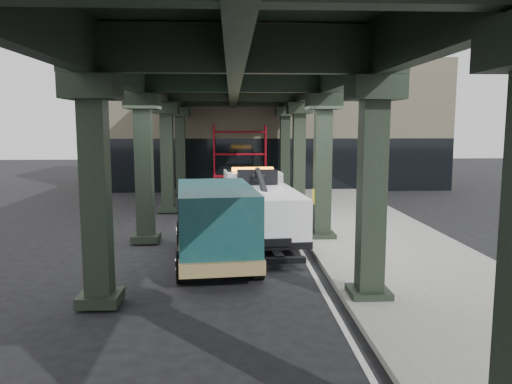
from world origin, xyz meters
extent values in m
plane|color=black|center=(0.00, 0.00, 0.00)|extent=(90.00, 90.00, 0.00)
cube|color=gray|center=(4.50, 2.00, 0.07)|extent=(5.00, 40.00, 0.15)
cube|color=silver|center=(1.70, 2.00, 0.01)|extent=(0.12, 38.00, 0.01)
cube|color=black|center=(2.60, -4.00, 2.50)|extent=(0.55, 0.55, 5.00)
cube|color=black|center=(2.60, -4.00, 4.75)|extent=(1.10, 1.10, 0.50)
cube|color=black|center=(2.60, -4.00, 0.18)|extent=(0.90, 0.90, 0.24)
cube|color=black|center=(2.60, 2.00, 2.50)|extent=(0.55, 0.55, 5.00)
cube|color=black|center=(2.60, 2.00, 4.75)|extent=(1.10, 1.10, 0.50)
cube|color=black|center=(2.60, 2.00, 0.18)|extent=(0.90, 0.90, 0.24)
cube|color=black|center=(2.60, 8.00, 2.50)|extent=(0.55, 0.55, 5.00)
cube|color=black|center=(2.60, 8.00, 4.75)|extent=(1.10, 1.10, 0.50)
cube|color=black|center=(2.60, 8.00, 0.18)|extent=(0.90, 0.90, 0.24)
cube|color=black|center=(2.60, 14.00, 2.50)|extent=(0.55, 0.55, 5.00)
cube|color=black|center=(2.60, 14.00, 4.75)|extent=(1.10, 1.10, 0.50)
cube|color=black|center=(2.60, 14.00, 0.18)|extent=(0.90, 0.90, 0.24)
cube|color=black|center=(-3.40, -4.00, 2.50)|extent=(0.55, 0.55, 5.00)
cube|color=black|center=(-3.40, -4.00, 4.75)|extent=(1.10, 1.10, 0.50)
cube|color=black|center=(-3.40, -4.00, 0.18)|extent=(0.90, 0.90, 0.24)
cube|color=black|center=(-3.40, 2.00, 2.50)|extent=(0.55, 0.55, 5.00)
cube|color=black|center=(-3.40, 2.00, 4.75)|extent=(1.10, 1.10, 0.50)
cube|color=black|center=(-3.40, 2.00, 0.18)|extent=(0.90, 0.90, 0.24)
cube|color=black|center=(-3.40, 8.00, 2.50)|extent=(0.55, 0.55, 5.00)
cube|color=black|center=(-3.40, 8.00, 4.75)|extent=(1.10, 1.10, 0.50)
cube|color=black|center=(-3.40, 8.00, 0.18)|extent=(0.90, 0.90, 0.24)
cube|color=black|center=(-3.40, 14.00, 2.50)|extent=(0.55, 0.55, 5.00)
cube|color=black|center=(-3.40, 14.00, 4.75)|extent=(1.10, 1.10, 0.50)
cube|color=black|center=(-3.40, 14.00, 0.18)|extent=(0.90, 0.90, 0.24)
cube|color=black|center=(2.60, 2.00, 5.55)|extent=(0.35, 32.00, 1.10)
cube|color=black|center=(-3.40, 2.00, 5.55)|extent=(0.35, 32.00, 1.10)
cube|color=black|center=(-0.40, 2.00, 5.55)|extent=(0.35, 32.00, 1.10)
cube|color=black|center=(-0.40, 2.00, 6.25)|extent=(7.40, 32.00, 0.30)
cube|color=#C6B793|center=(2.00, 20.00, 4.00)|extent=(22.00, 10.00, 8.00)
cylinder|color=#B60E1D|center=(-1.50, 14.90, 2.00)|extent=(0.08, 0.08, 4.00)
cylinder|color=#B60E1D|center=(-1.50, 14.10, 2.00)|extent=(0.08, 0.08, 4.00)
cylinder|color=#B60E1D|center=(1.50, 14.90, 2.00)|extent=(0.08, 0.08, 4.00)
cylinder|color=#B60E1D|center=(1.50, 14.10, 2.00)|extent=(0.08, 0.08, 4.00)
cylinder|color=#B60E1D|center=(0.00, 14.90, 1.00)|extent=(3.00, 0.08, 0.08)
cylinder|color=#B60E1D|center=(0.00, 14.90, 2.30)|extent=(3.00, 0.08, 0.08)
cylinder|color=#B60E1D|center=(0.00, 14.90, 3.60)|extent=(3.00, 0.08, 0.08)
cube|color=black|center=(0.51, 2.50, 0.62)|extent=(1.45, 6.75, 0.22)
cube|color=white|center=(0.31, 4.77, 1.38)|extent=(2.27, 2.31, 1.61)
cube|color=white|center=(0.24, 5.70, 0.94)|extent=(2.14, 0.80, 0.80)
cube|color=black|center=(0.30, 4.99, 1.83)|extent=(2.05, 1.32, 0.76)
cube|color=white|center=(0.59, 1.48, 1.21)|extent=(2.51, 4.63, 1.25)
cube|color=orange|center=(0.33, 4.59, 2.28)|extent=(1.62, 0.38, 0.14)
cube|color=black|center=(0.44, 3.26, 2.10)|extent=(1.47, 0.65, 0.54)
cylinder|color=black|center=(0.58, 1.65, 1.87)|extent=(0.48, 3.13, 1.20)
cube|color=black|center=(0.78, -0.79, 0.31)|extent=(0.37, 1.27, 0.16)
cube|color=black|center=(0.84, -1.41, 0.27)|extent=(1.44, 0.34, 0.16)
cylinder|color=black|center=(-0.69, 4.95, 0.49)|extent=(0.39, 1.00, 0.98)
cylinder|color=silver|center=(-0.69, 4.95, 0.49)|extent=(0.39, 0.57, 0.54)
cylinder|color=black|center=(1.27, 5.12, 0.49)|extent=(0.39, 1.00, 0.98)
cylinder|color=silver|center=(1.27, 5.12, 0.49)|extent=(0.39, 0.57, 0.54)
cylinder|color=black|center=(-0.44, 2.02, 0.49)|extent=(0.39, 1.00, 0.98)
cylinder|color=silver|center=(-0.44, 2.02, 0.49)|extent=(0.39, 0.57, 0.54)
cylinder|color=black|center=(1.52, 2.18, 0.49)|extent=(0.39, 1.00, 0.98)
cylinder|color=silver|center=(1.52, 2.18, 0.49)|extent=(0.39, 0.57, 0.54)
cylinder|color=black|center=(-0.34, 0.86, 0.49)|extent=(0.39, 1.00, 0.98)
cylinder|color=silver|center=(-0.34, 0.86, 0.49)|extent=(0.39, 0.57, 0.54)
cylinder|color=black|center=(1.62, 1.03, 0.49)|extent=(0.39, 1.00, 0.98)
cylinder|color=silver|center=(1.62, 1.03, 0.49)|extent=(0.39, 0.57, 0.54)
cube|color=#123E42|center=(-1.22, 1.78, 0.93)|extent=(2.10, 1.27, 0.88)
cube|color=#123E42|center=(-0.94, -0.89, 1.32)|extent=(2.49, 4.57, 1.90)
cube|color=#99854E|center=(-0.98, -0.50, 0.54)|extent=(2.63, 5.65, 0.34)
cube|color=black|center=(-1.18, 1.39, 1.71)|extent=(1.93, 0.61, 0.81)
cube|color=black|center=(-0.97, -0.60, 1.80)|extent=(2.43, 3.70, 0.54)
cube|color=silver|center=(-1.27, 2.29, 0.54)|extent=(1.95, 0.32, 0.29)
cylinder|color=black|center=(-2.18, 1.63, 0.41)|extent=(0.36, 0.84, 0.82)
cylinder|color=silver|center=(-2.18, 1.63, 0.41)|extent=(0.36, 0.48, 0.45)
cylinder|color=black|center=(-0.24, 1.83, 0.41)|extent=(0.36, 0.84, 0.82)
cylinder|color=silver|center=(-0.24, 1.83, 0.41)|extent=(0.36, 0.48, 0.45)
cylinder|color=black|center=(-1.77, -2.44, 0.41)|extent=(0.36, 0.84, 0.82)
cylinder|color=silver|center=(-1.77, -2.44, 0.41)|extent=(0.36, 0.48, 0.45)
cylinder|color=black|center=(0.17, -2.24, 0.41)|extent=(0.36, 0.84, 0.82)
cylinder|color=silver|center=(0.17, -2.24, 0.41)|extent=(0.36, 0.48, 0.45)
camera|label=1|loc=(-0.48, -14.75, 3.96)|focal=35.00mm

